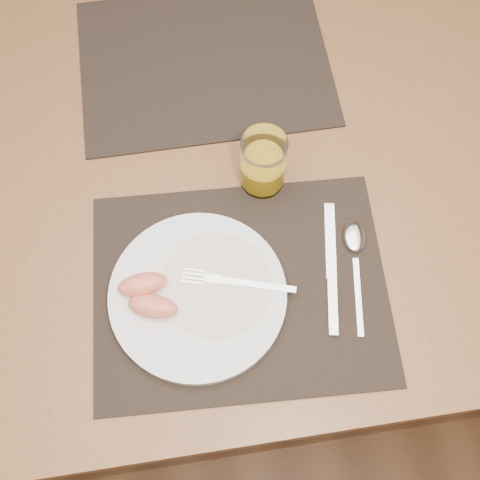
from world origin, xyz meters
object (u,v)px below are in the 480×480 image
at_px(plate, 198,295).
at_px(knife, 332,278).
at_px(fork, 228,281).
at_px(table, 224,189).
at_px(placemat_far, 205,62).
at_px(juice_glass, 263,165).
at_px(spoon, 355,244).
at_px(placemat_near, 240,288).

xyz_separation_m(plate, knife, (0.21, -0.00, -0.01)).
bearing_deg(plate, knife, -0.53).
relative_size(fork, knife, 0.79).
height_order(table, placemat_far, placemat_far).
distance_m(plate, juice_glass, 0.23).
distance_m(plate, fork, 0.05).
height_order(table, spoon, spoon).
xyz_separation_m(knife, juice_glass, (-0.08, 0.19, 0.05)).
xyz_separation_m(table, placemat_near, (-0.00, -0.22, 0.09)).
xyz_separation_m(placemat_near, spoon, (0.19, 0.04, 0.01)).
height_order(table, plate, plate).
distance_m(placemat_far, fork, 0.43).
relative_size(placemat_far, juice_glass, 4.06).
distance_m(table, placemat_far, 0.24).
bearing_deg(placemat_far, plate, -98.50).
distance_m(table, plate, 0.25).
distance_m(placemat_near, fork, 0.03).
height_order(table, knife, knife).
distance_m(fork, knife, 0.16).
xyz_separation_m(fork, juice_glass, (0.08, 0.17, 0.03)).
bearing_deg(juice_glass, spoon, -48.15).
xyz_separation_m(table, spoon, (0.19, -0.18, 0.09)).
xyz_separation_m(placemat_near, knife, (0.14, -0.01, 0.00)).
xyz_separation_m(fork, knife, (0.16, -0.01, -0.02)).
bearing_deg(fork, knife, -4.96).
xyz_separation_m(table, placemat_far, (-0.00, 0.22, 0.09)).
relative_size(plate, knife, 1.23).
xyz_separation_m(plate, fork, (0.05, 0.01, 0.01)).
bearing_deg(placemat_far, juice_glass, -76.22).
bearing_deg(fork, placemat_far, 87.65).
bearing_deg(placemat_near, spoon, 12.42).
height_order(placemat_near, juice_glass, juice_glass).
bearing_deg(knife, table, 121.30).
xyz_separation_m(table, fork, (-0.02, -0.21, 0.11)).
relative_size(placemat_far, plate, 1.67).
height_order(placemat_near, spoon, spoon).
bearing_deg(placemat_far, fork, -92.35).
xyz_separation_m(placemat_far, spoon, (0.19, -0.40, 0.01)).
bearing_deg(juice_glass, table, 147.37).
distance_m(placemat_far, juice_glass, 0.27).
bearing_deg(placemat_far, knife, -72.46).
bearing_deg(placemat_near, fork, 158.72).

